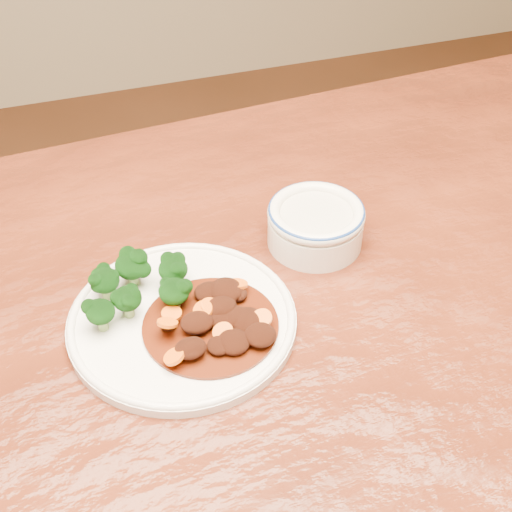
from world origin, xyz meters
name	(u,v)px	position (x,y,z in m)	size (l,w,h in m)	color
dining_table	(244,386)	(0.00, 0.00, 0.67)	(1.56, 1.00, 0.75)	#602411
dinner_plate	(182,320)	(-0.06, 0.04, 0.76)	(0.24, 0.24, 0.02)	white
broccoli_florets	(137,284)	(-0.09, 0.08, 0.79)	(0.12, 0.09, 0.04)	#7C9E51
mince_stew	(220,318)	(-0.02, 0.02, 0.77)	(0.14, 0.14, 0.03)	#471307
dip_bowl	(316,223)	(0.13, 0.12, 0.78)	(0.12, 0.12, 0.05)	white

